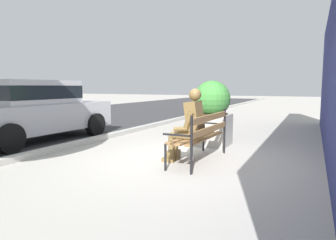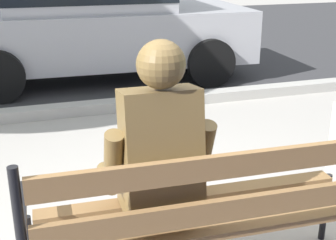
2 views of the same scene
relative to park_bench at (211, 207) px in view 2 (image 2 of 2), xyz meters
name	(u,v)px [view 2 (image 2 of 2)]	position (x,y,z in m)	size (l,w,h in m)	color
street_surface	(57,41)	(-0.10, 7.75, -0.54)	(60.00, 9.00, 0.01)	#38383A
curb_stone	(94,107)	(-0.10, 3.15, -0.48)	(60.00, 0.20, 0.12)	#B2AFA8
park_bench	(211,207)	(0.00, 0.00, 0.00)	(1.82, 0.59, 0.95)	olive
bronze_statue_seated	(157,172)	(-0.21, 0.21, 0.12)	(0.64, 0.76, 1.37)	brown
parked_car_silver	(95,18)	(0.20, 4.67, 0.30)	(4.15, 2.03, 1.56)	#B7B7BC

